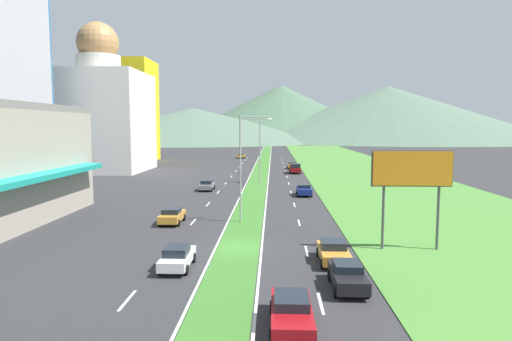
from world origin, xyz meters
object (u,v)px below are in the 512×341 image
(street_lamp_near, at_px, (244,162))
(car_6, at_px, (241,156))
(car_3, at_px, (207,185))
(car_4, at_px, (304,190))
(billboard_roadside, at_px, (412,173))
(car_2, at_px, (333,251))
(car_8, at_px, (291,311))
(pickup_truck_0, at_px, (295,168))
(car_7, at_px, (292,165))
(car_1, at_px, (348,275))
(car_5, at_px, (172,216))
(motorcycle_rider, at_px, (241,178))
(street_lamp_mid, at_px, (258,147))
(car_0, at_px, (177,257))

(street_lamp_near, xyz_separation_m, car_6, (-6.51, 85.76, -5.07))
(car_3, relative_size, car_4, 1.08)
(billboard_roadside, relative_size, car_2, 1.74)
(car_6, distance_m, car_8, 108.58)
(car_2, distance_m, pickup_truck_0, 57.45)
(car_3, height_order, car_6, car_3)
(street_lamp_near, xyz_separation_m, car_7, (6.93, 54.78, -5.08))
(car_1, distance_m, car_5, 21.51)
(car_3, bearing_deg, car_7, -22.11)
(street_lamp_near, distance_m, car_7, 55.45)
(street_lamp_near, xyz_separation_m, billboard_roadside, (13.01, -9.21, -0.08))
(billboard_roadside, xyz_separation_m, car_3, (-19.76, 30.31, -4.99))
(car_2, bearing_deg, motorcycle_rider, -167.60)
(car_5, distance_m, car_8, 23.88)
(car_2, bearing_deg, car_7, 179.99)
(car_2, height_order, car_3, car_3)
(pickup_truck_0, height_order, motorcycle_rider, pickup_truck_0)
(street_lamp_mid, relative_size, car_0, 2.50)
(car_4, height_order, car_6, car_4)
(car_1, xyz_separation_m, car_5, (-13.84, 16.46, -0.01))
(car_4, bearing_deg, street_lamp_near, -22.51)
(pickup_truck_0, bearing_deg, car_3, -30.12)
(car_4, bearing_deg, pickup_truck_0, 179.59)
(car_6, bearing_deg, car_5, 179.82)
(car_6, xyz_separation_m, pickup_truck_0, (13.62, -40.76, 0.23))
(pickup_truck_0, bearing_deg, car_7, -178.90)
(car_1, relative_size, car_2, 0.99)
(car_4, height_order, car_8, car_4)
(car_6, relative_size, motorcycle_rider, 2.39)
(car_0, height_order, car_6, car_0)
(car_6, bearing_deg, car_3, 179.78)
(street_lamp_mid, height_order, car_3, street_lamp_mid)
(car_2, height_order, car_7, car_2)
(car_2, height_order, pickup_truck_0, pickup_truck_0)
(car_2, bearing_deg, street_lamp_mid, -171.26)
(car_7, distance_m, motorcycle_rider, 26.25)
(street_lamp_mid, distance_m, car_1, 48.10)
(street_lamp_mid, bearing_deg, pickup_truck_0, 65.82)
(car_1, height_order, car_4, car_4)
(car_0, distance_m, car_1, 10.92)
(street_lamp_mid, distance_m, pickup_truck_0, 17.15)
(billboard_roadside, relative_size, pickup_truck_0, 1.38)
(car_3, height_order, car_4, car_4)
(billboard_roadside, height_order, car_0, billboard_roadside)
(car_4, xyz_separation_m, car_6, (-13.42, 69.08, -0.02))
(car_4, bearing_deg, street_lamp_mid, -153.93)
(billboard_roadside, relative_size, car_5, 1.79)
(car_2, xyz_separation_m, car_5, (-13.69, 11.57, 0.00))
(car_0, bearing_deg, motorcycle_rider, -1.16)
(car_7, bearing_deg, car_2, -0.01)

